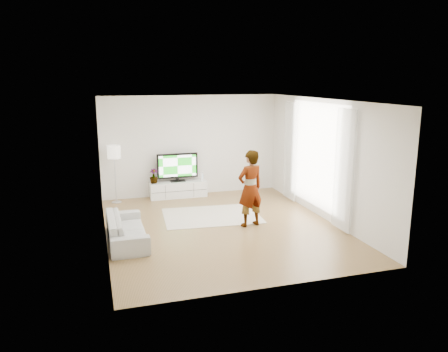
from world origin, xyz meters
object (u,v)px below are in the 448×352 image
object	(u,v)px
player	(250,188)
television	(177,166)
media_console	(178,189)
rug	(212,216)
floor_lamp	(114,154)
sofa	(127,229)

from	to	relation	value
player	television	bearing A→B (deg)	-85.13
media_console	player	world-z (taller)	player
television	rug	world-z (taller)	television
media_console	player	xyz separation A→B (m)	(1.07, -2.88, 0.65)
rug	floor_lamp	world-z (taller)	floor_lamp
media_console	rug	size ratio (longest dim) A/B	0.69
television	floor_lamp	xyz separation A→B (m)	(-1.69, -0.09, 0.43)
rug	floor_lamp	distance (m)	3.12
television	rug	xyz separation A→B (m)	(0.44, -1.96, -0.87)
media_console	floor_lamp	size ratio (longest dim) A/B	1.02
television	floor_lamp	bearing A→B (deg)	-176.86
television	rug	distance (m)	2.19
television	sofa	world-z (taller)	television
sofa	television	bearing A→B (deg)	-28.53
sofa	floor_lamp	bearing A→B (deg)	0.37
television	media_console	bearing A→B (deg)	-90.00
television	rug	bearing A→B (deg)	-77.40
sofa	floor_lamp	xyz separation A→B (m)	(-0.04, 2.99, 1.03)
rug	media_console	bearing A→B (deg)	102.78
media_console	floor_lamp	bearing A→B (deg)	-177.80
sofa	player	bearing A→B (deg)	-86.62
television	floor_lamp	world-z (taller)	floor_lamp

